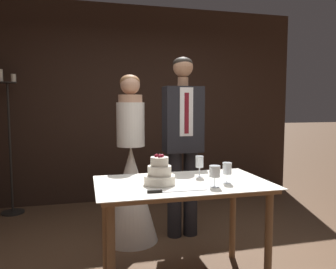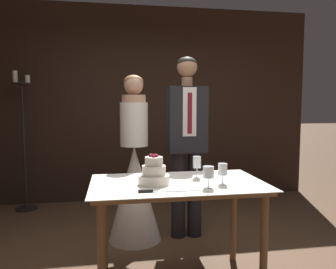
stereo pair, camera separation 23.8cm
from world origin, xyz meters
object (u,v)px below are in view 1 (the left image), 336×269
at_px(wine_glass_middle, 215,173).
at_px(cake_table, 182,195).
at_px(wine_glass_near, 199,163).
at_px(bride, 131,182).
at_px(tiered_cake, 159,174).
at_px(wine_glass_far, 227,169).
at_px(cake_knife, 166,191).
at_px(groom, 183,138).
at_px(candle_stand, 10,148).

bearing_deg(wine_glass_middle, cake_table, 132.10).
distance_m(wine_glass_near, bride, 0.94).
distance_m(tiered_cake, wine_glass_far, 0.51).
xyz_separation_m(cake_knife, bride, (-0.08, 1.15, -0.19)).
bearing_deg(wine_glass_middle, wine_glass_near, 89.44).
relative_size(wine_glass_near, wine_glass_far, 1.11).
bearing_deg(wine_glass_middle, bride, 112.48).
xyz_separation_m(wine_glass_near, wine_glass_middle, (-0.00, -0.33, -0.01)).
relative_size(wine_glass_middle, groom, 0.08).
distance_m(wine_glass_far, groom, 1.02).
bearing_deg(wine_glass_near, bride, 120.94).
height_order(cake_table, wine_glass_far, wine_glass_far).
xyz_separation_m(wine_glass_middle, wine_glass_far, (0.14, 0.09, 0.00)).
xyz_separation_m(bride, groom, (0.54, -0.00, 0.43)).
relative_size(cake_table, groom, 0.70).
relative_size(cake_table, cake_knife, 3.12).
height_order(wine_glass_middle, candle_stand, candle_stand).
bearing_deg(tiered_cake, wine_glass_far, -9.53).
height_order(cake_table, groom, groom).
bearing_deg(tiered_cake, cake_knife, -91.62).
bearing_deg(wine_glass_far, groom, 92.51).
bearing_deg(wine_glass_middle, cake_knife, -171.86).
relative_size(wine_glass_middle, candle_stand, 0.08).
bearing_deg(cake_knife, wine_glass_near, 47.85).
bearing_deg(candle_stand, wine_glass_middle, -51.81).
distance_m(wine_glass_middle, groom, 1.11).
height_order(wine_glass_near, groom, groom).
xyz_separation_m(wine_glass_near, groom, (0.09, 0.76, 0.12)).
xyz_separation_m(cake_table, candle_stand, (-1.64, 2.12, 0.14)).
height_order(wine_glass_far, bride, bride).
bearing_deg(bride, groom, -0.05).
height_order(tiered_cake, cake_knife, tiered_cake).
height_order(wine_glass_near, candle_stand, candle_stand).
xyz_separation_m(tiered_cake, cake_knife, (-0.01, -0.23, -0.07)).
distance_m(wine_glass_middle, wine_glass_far, 0.16).
distance_m(tiered_cake, groom, 1.04).
height_order(tiered_cake, candle_stand, candle_stand).
distance_m(cake_knife, wine_glass_middle, 0.39).
distance_m(cake_table, groom, 1.00).
bearing_deg(cake_knife, wine_glass_middle, 10.22).
relative_size(cake_knife, groom, 0.22).
bearing_deg(wine_glass_near, cake_table, -144.19).
distance_m(bride, candle_stand, 1.85).
distance_m(bride, groom, 0.69).
bearing_deg(cake_table, tiered_cake, -171.18).
relative_size(tiered_cake, groom, 0.12).
distance_m(cake_table, bride, 0.94).
distance_m(cake_table, wine_glass_near, 0.32).
relative_size(bride, groom, 0.90).
relative_size(wine_glass_near, groom, 0.09).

